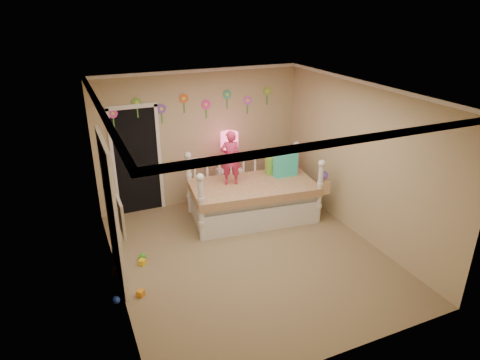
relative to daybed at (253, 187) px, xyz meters
name	(u,v)px	position (x,y,z in m)	size (l,w,h in m)	color
floor	(249,255)	(-0.60, -1.15, -0.61)	(4.00, 4.50, 0.01)	#7F684C
ceiling	(251,92)	(-0.60, -1.15, 1.99)	(4.00, 4.50, 0.01)	white
back_wall	(201,138)	(-0.60, 1.10, 0.69)	(4.00, 0.01, 2.60)	tan
left_wall	(110,205)	(-2.60, -1.15, 0.69)	(0.01, 4.50, 2.60)	tan
right_wall	(360,161)	(1.40, -1.15, 0.69)	(0.01, 4.50, 2.60)	tan
crown_molding	(251,94)	(-0.60, -1.15, 1.96)	(4.00, 4.50, 0.06)	white
daybed	(253,187)	(0.00, 0.00, 0.00)	(2.27, 1.22, 1.23)	white
pillow_turquoise	(286,165)	(0.71, 0.08, 0.29)	(0.44, 0.16, 0.44)	#29D1C1
pillow_lime	(275,165)	(0.58, 0.27, 0.23)	(0.34, 0.13, 0.33)	#7EC63C
child	(231,158)	(-0.37, 0.14, 0.56)	(0.36, 0.24, 0.99)	#DA3166
nightstand	(230,186)	(-0.16, 0.72, -0.25)	(0.44, 0.33, 0.73)	white
table_lamp	(229,145)	(-0.16, 0.72, 0.60)	(0.33, 0.33, 0.73)	#D81C68
closet_doorway	(137,160)	(-1.85, 1.08, 0.42)	(0.90, 0.04, 2.07)	black
flower_decals	(195,105)	(-0.69, 1.09, 1.33)	(3.40, 0.02, 0.50)	#B2668C
mirror_closet	(112,211)	(-2.56, -0.85, 0.44)	(0.07, 1.30, 2.10)	white
wall_picture	(121,217)	(-2.57, -2.05, 0.94)	(0.05, 0.34, 0.42)	white
hanging_bag	(324,184)	(1.08, -0.65, 0.13)	(0.20, 0.16, 0.36)	beige
toy_scatter	(139,282)	(-2.35, -1.22, -0.56)	(0.80, 1.30, 0.11)	#996666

